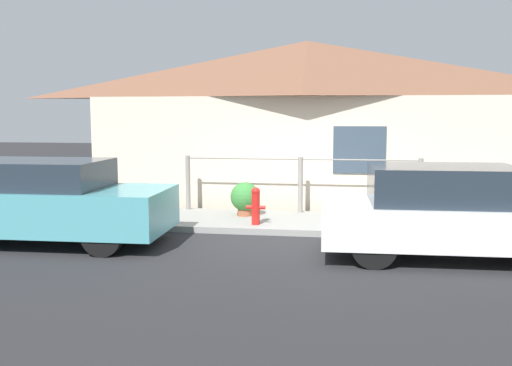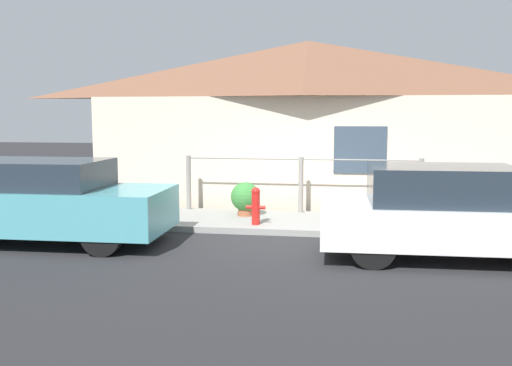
{
  "view_description": "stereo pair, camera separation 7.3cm",
  "coord_description": "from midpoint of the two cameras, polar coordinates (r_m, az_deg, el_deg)",
  "views": [
    {
      "loc": [
        0.91,
        -9.84,
        2.15
      ],
      "look_at": [
        -0.69,
        0.3,
        0.9
      ],
      "focal_mm": 40.0,
      "sensor_mm": 36.0,
      "label": 1
    },
    {
      "loc": [
        0.99,
        -9.82,
        2.15
      ],
      "look_at": [
        -0.69,
        0.3,
        0.9
      ],
      "focal_mm": 40.0,
      "sensor_mm": 36.0,
      "label": 2
    }
  ],
  "objects": [
    {
      "name": "sidewalk",
      "position": [
        11.07,
        4.29,
        -3.97
      ],
      "size": [
        24.0,
        2.0,
        0.12
      ],
      "color": "gray",
      "rests_on": "ground_plane"
    },
    {
      "name": "ground_plane",
      "position": [
        10.11,
        3.78,
        -5.35
      ],
      "size": [
        60.0,
        60.0,
        0.0
      ],
      "primitive_type": "plane",
      "color": "#262628"
    },
    {
      "name": "house",
      "position": [
        13.27,
        5.34,
        10.52
      ],
      "size": [
        10.0,
        2.23,
        3.8
      ],
      "color": "beige",
      "rests_on": "ground_plane"
    },
    {
      "name": "car_left",
      "position": [
        10.1,
        -20.18,
        -1.72
      ],
      "size": [
        4.1,
        1.81,
        1.39
      ],
      "rotation": [
        0.0,
        0.0,
        0.03
      ],
      "color": "teal",
      "rests_on": "ground_plane"
    },
    {
      "name": "car_right",
      "position": [
        8.93,
        18.99,
        -2.83
      ],
      "size": [
        3.9,
        1.79,
        1.38
      ],
      "rotation": [
        0.0,
        0.0,
        0.03
      ],
      "color": "white",
      "rests_on": "ground_plane"
    },
    {
      "name": "potted_plant_near_hydrant",
      "position": [
        11.41,
        -0.9,
        -1.47
      ],
      "size": [
        0.58,
        0.58,
        0.68
      ],
      "color": "#9E5638",
      "rests_on": "sidewalk"
    },
    {
      "name": "fence",
      "position": [
        11.8,
        4.69,
        0.11
      ],
      "size": [
        4.9,
        0.1,
        1.15
      ],
      "color": "gray",
      "rests_on": "sidewalk"
    },
    {
      "name": "potted_plant_by_fence",
      "position": [
        12.25,
        -13.74,
        -1.58
      ],
      "size": [
        0.35,
        0.35,
        0.48
      ],
      "color": "#9E5638",
      "rests_on": "sidewalk"
    },
    {
      "name": "fire_hydrant",
      "position": [
        10.49,
        0.17,
        -2.22
      ],
      "size": [
        0.36,
        0.16,
        0.69
      ],
      "color": "red",
      "rests_on": "sidewalk"
    }
  ]
}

